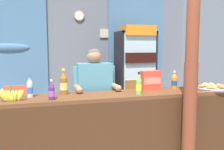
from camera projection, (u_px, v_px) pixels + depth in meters
name	position (u px, v px, depth m)	size (l,w,h in m)	color
back_wall_curtained	(78.00, 52.00, 5.21)	(4.99, 0.22, 2.77)	slate
stall_counter	(123.00, 130.00, 2.76)	(2.64, 0.46, 1.00)	brown
timber_post	(191.00, 68.00, 2.64)	(0.17, 0.15, 2.73)	brown
drink_fridge	(135.00, 69.00, 5.02)	(0.75, 0.61, 1.96)	black
bottle_shelf_rack	(99.00, 91.00, 5.09)	(0.48, 0.28, 1.16)	brown
plastic_lawn_chair	(17.00, 108.00, 4.18)	(0.46, 0.46, 0.86)	#E5563D
shopkeeper	(95.00, 92.00, 3.12)	(0.55, 0.42, 1.51)	#28282D
soda_bottle_iced_tea	(64.00, 83.00, 2.75)	(0.09, 0.09, 0.30)	brown
soda_bottle_grape_soda	(52.00, 91.00, 2.46)	(0.06, 0.06, 0.21)	#56286B
soda_bottle_water	(30.00, 88.00, 2.58)	(0.06, 0.06, 0.24)	silver
soda_bottle_orange_soda	(174.00, 81.00, 3.12)	(0.07, 0.07, 0.23)	orange
soda_bottle_lime_soda	(139.00, 85.00, 2.73)	(0.06, 0.06, 0.26)	#75C64C
snack_box_crackers	(151.00, 80.00, 3.02)	(0.24, 0.11, 0.24)	#E5422D
pastry_tray	(212.00, 87.00, 3.09)	(0.44, 0.44, 0.07)	#BCBCC1
banana_bunch	(11.00, 95.00, 2.40)	(0.27, 0.06, 0.16)	#DBCC42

